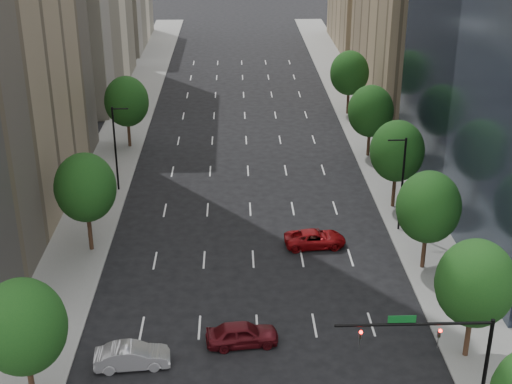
{
  "coord_description": "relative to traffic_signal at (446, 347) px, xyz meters",
  "views": [
    {
      "loc": [
        -1.49,
        -3.83,
        30.0
      ],
      "look_at": [
        0.12,
        46.01,
        8.0
      ],
      "focal_mm": 50.65,
      "sensor_mm": 36.0,
      "label": 1
    }
  ],
  "objects": [
    {
      "name": "car_red_far",
      "position": [
        -5.03,
        22.16,
        -4.42
      ],
      "size": [
        5.57,
        2.91,
        1.5
      ],
      "primitive_type": "imported",
      "rotation": [
        0.0,
        0.0,
        1.65
      ],
      "color": "maroon",
      "rests_on": "ground"
    },
    {
      "name": "filler_right",
      "position": [
        14.47,
        103.0,
        2.83
      ],
      "size": [
        14.0,
        26.0,
        16.0
      ],
      "primitive_type": "cube",
      "color": "#8C7759",
      "rests_on": "ground"
    },
    {
      "name": "tree_right_3",
      "position": [
        3.47,
        30.0,
        0.72
      ],
      "size": [
        5.2,
        5.2,
        8.89
      ],
      "color": "#382316",
      "rests_on": "ground"
    },
    {
      "name": "tree_right_5",
      "position": [
        3.47,
        60.0,
        0.58
      ],
      "size": [
        5.2,
        5.2,
        8.75
      ],
      "color": "#382316",
      "rests_on": "ground"
    },
    {
      "name": "sidewalk_right",
      "position": [
        4.97,
        30.0,
        -5.1
      ],
      "size": [
        6.0,
        200.0,
        0.15
      ],
      "primitive_type": "cube",
      "color": "slate",
      "rests_on": "ground"
    },
    {
      "name": "tree_left_1",
      "position": [
        -24.53,
        22.0,
        0.79
      ],
      "size": [
        5.2,
        5.2,
        8.97
      ],
      "color": "#382316",
      "rests_on": "ground"
    },
    {
      "name": "tree_left_2",
      "position": [
        -24.53,
        48.0,
        0.5
      ],
      "size": [
        5.2,
        5.2,
        8.68
      ],
      "color": "#382316",
      "rests_on": "ground"
    },
    {
      "name": "sidewalk_left",
      "position": [
        -26.03,
        30.0,
        -5.1
      ],
      "size": [
        6.0,
        200.0,
        0.15
      ],
      "primitive_type": "cube",
      "color": "slate",
      "rests_on": "ground"
    },
    {
      "name": "tree_right_4",
      "position": [
        3.47,
        44.0,
        0.29
      ],
      "size": [
        5.2,
        5.2,
        8.46
      ],
      "color": "#382316",
      "rests_on": "ground"
    },
    {
      "name": "streetlight_rn",
      "position": [
        2.91,
        25.0,
        -0.33
      ],
      "size": [
        1.7,
        0.2,
        9.0
      ],
      "color": "black",
      "rests_on": "ground"
    },
    {
      "name": "streetlight_ln",
      "position": [
        -23.96,
        35.0,
        -0.33
      ],
      "size": [
        1.7,
        0.2,
        9.0
      ],
      "color": "black",
      "rests_on": "ground"
    },
    {
      "name": "car_maroon",
      "position": [
        -11.63,
        7.87,
        -4.32
      ],
      "size": [
        5.22,
        2.58,
        1.71
      ],
      "primitive_type": "imported",
      "rotation": [
        0.0,
        0.0,
        1.69
      ],
      "color": "#490C11",
      "rests_on": "ground"
    },
    {
      "name": "tree_right_1",
      "position": [
        3.47,
        6.0,
        0.58
      ],
      "size": [
        5.2,
        5.2,
        8.75
      ],
      "color": "#382316",
      "rests_on": "ground"
    },
    {
      "name": "car_silver",
      "position": [
        -18.94,
        5.65,
        -4.35
      ],
      "size": [
        5.11,
        2.2,
        1.64
      ],
      "primitive_type": "imported",
      "rotation": [
        0.0,
        0.0,
        1.67
      ],
      "color": "#A6A6AB",
      "rests_on": "ground"
    },
    {
      "name": "tree_right_2",
      "position": [
        3.47,
        18.0,
        0.43
      ],
      "size": [
        5.2,
        5.2,
        8.61
      ],
      "color": "#382316",
      "rests_on": "ground"
    },
    {
      "name": "tree_left_0",
      "position": [
        -24.53,
        2.0,
        0.58
      ],
      "size": [
        5.2,
        5.2,
        8.75
      ],
      "color": "#382316",
      "rests_on": "ground"
    },
    {
      "name": "traffic_signal",
      "position": [
        0.0,
        0.0,
        0.0
      ],
      "size": [
        9.12,
        0.4,
        7.38
      ],
      "color": "black",
      "rests_on": "ground"
    }
  ]
}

